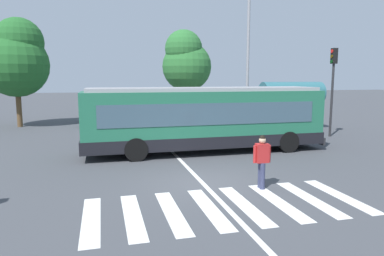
{
  "coord_description": "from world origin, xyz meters",
  "views": [
    {
      "loc": [
        -3.28,
        -10.87,
        3.48
      ],
      "look_at": [
        0.57,
        3.94,
        1.3
      ],
      "focal_mm": 32.64,
      "sensor_mm": 36.0,
      "label": 1
    }
  ],
  "objects": [
    {
      "name": "parked_car_white",
      "position": [
        4.44,
        16.1,
        0.77
      ],
      "size": [
        1.96,
        4.55,
        1.35
      ],
      "color": "black",
      "rests_on": "ground_plane"
    },
    {
      "name": "bus_stop_shelter",
      "position": [
        9.17,
        10.29,
        2.42
      ],
      "size": [
        4.33,
        1.54,
        3.25
      ],
      "color": "#28282B",
      "rests_on": "ground_plane"
    },
    {
      "name": "parked_car_teal",
      "position": [
        -3.73,
        16.51,
        0.77
      ],
      "size": [
        2.14,
        4.62,
        1.35
      ],
      "color": "black",
      "rests_on": "ground_plane"
    },
    {
      "name": "crosswalk_painted_stripes",
      "position": [
        -0.04,
        -2.25,
        0.0
      ],
      "size": [
        7.62,
        3.15,
        0.01
      ],
      "color": "silver",
      "rests_on": "ground_plane"
    },
    {
      "name": "background_tree_right",
      "position": [
        4.59,
        21.73,
        5.07
      ],
      "size": [
        4.66,
        4.66,
        7.98
      ],
      "color": "brown",
      "rests_on": "ground_plane"
    },
    {
      "name": "background_tree_left",
      "position": [
        -8.97,
        16.52,
        4.89
      ],
      "size": [
        4.54,
        4.54,
        7.72
      ],
      "color": "brown",
      "rests_on": "ground_plane"
    },
    {
      "name": "city_transit_bus",
      "position": [
        1.44,
        4.89,
        1.59
      ],
      "size": [
        11.42,
        2.65,
        3.06
      ],
      "color": "black",
      "rests_on": "ground_plane"
    },
    {
      "name": "traffic_light_far_corner",
      "position": [
        10.02,
        7.17,
        3.48
      ],
      "size": [
        0.33,
        0.32,
        5.23
      ],
      "color": "#28282B",
      "rests_on": "ground_plane"
    },
    {
      "name": "parked_car_charcoal",
      "position": [
        -1.03,
        16.03,
        0.77
      ],
      "size": [
        1.98,
        4.55,
        1.35
      ],
      "color": "black",
      "rests_on": "ground_plane"
    },
    {
      "name": "twin_arm_street_lamp",
      "position": [
        6.71,
        12.08,
        6.14
      ],
      "size": [
        4.67,
        0.32,
        10.1
      ],
      "color": "#939399",
      "rests_on": "ground_plane"
    },
    {
      "name": "parked_car_red",
      "position": [
        1.9,
        16.05,
        0.77
      ],
      "size": [
        2.08,
        4.6,
        1.35
      ],
      "color": "black",
      "rests_on": "ground_plane"
    },
    {
      "name": "ground_plane",
      "position": [
        0.0,
        0.0,
        0.0
      ],
      "size": [
        160.0,
        160.0,
        0.0
      ],
      "primitive_type": "plane",
      "color": "#424449"
    },
    {
      "name": "pedestrian_crossing_street",
      "position": [
        1.57,
        -1.01,
        0.97
      ],
      "size": [
        0.58,
        0.33,
        1.72
      ],
      "color": "#333856",
      "rests_on": "ground_plane"
    },
    {
      "name": "lane_center_line",
      "position": [
        -0.09,
        2.0,
        0.0
      ],
      "size": [
        0.16,
        24.0,
        0.01
      ],
      "primitive_type": "cube",
      "color": "silver",
      "rests_on": "ground_plane"
    }
  ]
}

